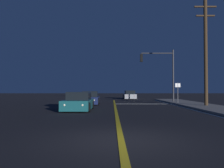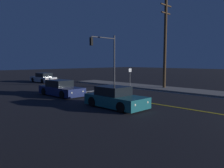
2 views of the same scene
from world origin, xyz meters
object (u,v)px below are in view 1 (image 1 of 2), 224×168
object	(u,v)px
car_distant_tail_silver	(130,95)
traffic_signal_near_right	(162,67)
utility_pole_right	(207,51)
car_parked_curb_teal	(80,102)
car_mid_block_navy	(91,99)
street_sign_corner	(179,90)

from	to	relation	value
car_distant_tail_silver	traffic_signal_near_right	size ratio (longest dim) A/B	0.74
utility_pole_right	car_parked_curb_teal	bearing A→B (deg)	-164.59
car_mid_block_navy	car_parked_curb_teal	distance (m)	6.74
car_parked_curb_teal	traffic_signal_near_right	xyz separation A→B (m)	(8.20, 9.35, 3.48)
car_parked_curb_teal	car_distant_tail_silver	bearing A→B (deg)	-104.63
street_sign_corner	car_distant_tail_silver	bearing A→B (deg)	107.30
car_mid_block_navy	traffic_signal_near_right	distance (m)	9.10
car_distant_tail_silver	street_sign_corner	bearing A→B (deg)	-73.26
car_mid_block_navy	utility_pole_right	size ratio (longest dim) A/B	0.49
car_distant_tail_silver	utility_pole_right	size ratio (longest dim) A/B	0.48
traffic_signal_near_right	utility_pole_right	size ratio (longest dim) A/B	0.65
car_distant_tail_silver	street_sign_corner	world-z (taller)	street_sign_corner
car_mid_block_navy	street_sign_corner	bearing A→B (deg)	177.55
car_distant_tail_silver	traffic_signal_near_right	distance (m)	10.97
traffic_signal_near_right	street_sign_corner	world-z (taller)	traffic_signal_near_right
car_parked_curb_teal	utility_pole_right	distance (m)	11.84
car_parked_curb_teal	utility_pole_right	xyz separation A→B (m)	(10.63, 2.93, 4.31)
utility_pole_right	street_sign_corner	distance (m)	5.16
car_mid_block_navy	street_sign_corner	size ratio (longest dim) A/B	2.09
car_distant_tail_silver	car_mid_block_navy	bearing A→B (deg)	-112.40
traffic_signal_near_right	street_sign_corner	size ratio (longest dim) A/B	2.77
car_distant_tail_silver	street_sign_corner	distance (m)	13.41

